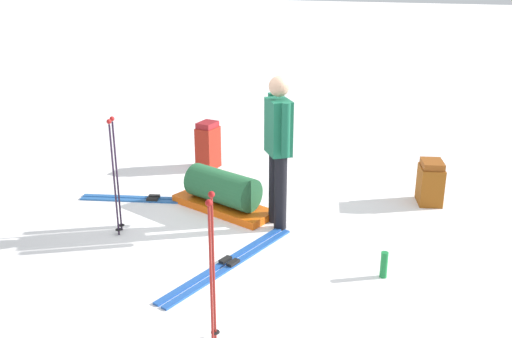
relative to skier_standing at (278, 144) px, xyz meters
The scene contains 10 objects.
ground_plane 0.99m from the skier_standing, 127.39° to the left, with size 80.00×80.00×0.00m, color white.
skier_standing is the anchor object (origin of this frame).
ski_pair_near 1.41m from the skier_standing, behind, with size 1.86×0.73×0.05m.
ski_pair_far 1.93m from the skier_standing, 84.72° to the left, with size 0.62×1.83×0.05m.
backpack_large_dark 2.23m from the skier_standing, 45.32° to the left, with size 0.35×0.29×0.68m.
backpack_bright 2.12m from the skier_standing, 52.01° to the right, with size 0.42×0.36×0.55m.
ski_poles_planted_near 1.77m from the skier_standing, 116.07° to the left, with size 0.18×0.10×1.30m.
ski_poles_planted_far 2.27m from the skier_standing, behind, with size 0.22×0.11×1.26m.
gear_sled 1.06m from the skier_standing, 76.15° to the left, with size 0.86×1.38×0.49m.
thermos_bottle 1.72m from the skier_standing, 120.62° to the right, with size 0.07×0.07×0.26m, color #187B37.
Camera 1 is at (-5.51, -1.96, 2.81)m, focal length 40.28 mm.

